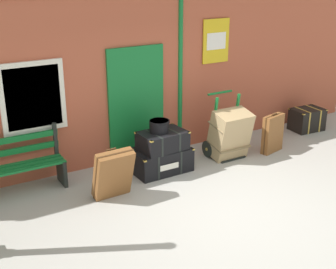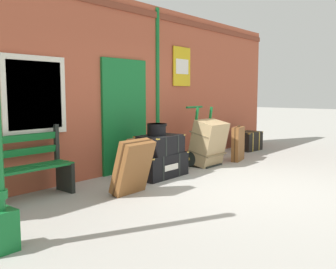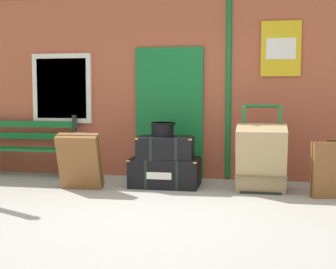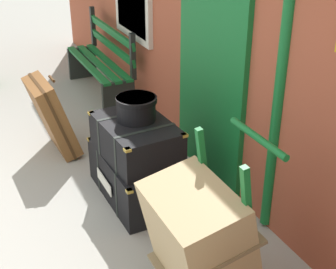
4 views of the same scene
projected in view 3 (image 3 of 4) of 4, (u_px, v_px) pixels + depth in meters
The scene contains 10 objects.
ground_plane at pixel (153, 215), 5.40m from camera, with size 60.00×60.00×0.00m, color #A3A099.
brick_facade at pixel (187, 79), 7.80m from camera, with size 10.40×0.35×3.20m.
platform_bench at pixel (29, 149), 7.99m from camera, with size 1.60×0.43×1.01m.
steamer_trunk_base at pixel (165, 172), 7.08m from camera, with size 1.02×0.67×0.43m.
steamer_trunk_middle at pixel (166, 148), 7.01m from camera, with size 0.84×0.60×0.33m.
round_hatbox at pixel (163, 128), 7.02m from camera, with size 0.35×0.35×0.21m.
porters_trolley at pixel (261, 171), 6.81m from camera, with size 0.71×0.56×1.21m.
large_brown_trunk at pixel (261, 158), 6.63m from camera, with size 0.70×0.62×0.95m.
suitcase_slate at pixel (331, 170), 6.29m from camera, with size 0.53×0.27×0.78m.
suitcase_beige at pixel (80, 161), 6.79m from camera, with size 0.61×0.44×0.82m.
Camera 3 is at (1.21, -5.17, 1.38)m, focal length 51.29 mm.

